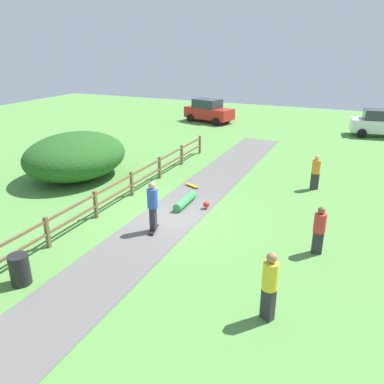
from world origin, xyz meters
The scene contains 13 objects.
ground_plane centered at (0.00, 0.00, 0.00)m, with size 60.00×60.00×0.00m, color #568E42.
asphalt_path centered at (0.00, 0.00, 0.01)m, with size 2.40×28.00×0.02m, color #605E5B.
wooden_fence centered at (-2.60, 0.00, 0.67)m, with size 0.12×18.12×1.10m.
bush_large centered at (-6.49, 2.30, 1.12)m, with size 4.57×5.49×2.23m, color #23561E.
trash_bin centered at (-1.80, -5.78, 0.45)m, with size 0.56×0.56×0.90m, color black.
skater_riding centered at (0.02, -1.43, 1.08)m, with size 0.46×0.82×1.88m.
skater_fallen centered at (0.12, 1.18, 0.20)m, with size 1.28×1.66×0.36m.
skateboard_loose centered at (-0.59, 3.32, 0.09)m, with size 0.81×0.51×0.08m.
bystander_yellow centered at (4.90, -4.41, 1.03)m, with size 0.51×0.51×1.86m.
bystander_orange centered at (4.70, 5.40, 0.90)m, with size 0.53×0.53×1.65m.
bystander_red centered at (5.59, -0.60, 0.89)m, with size 0.45×0.45×1.62m.
parked_car_white centered at (7.54, 18.55, 0.96)m, with size 4.39×2.43×1.92m.
parked_car_red centered at (-5.86, 18.57, 0.96)m, with size 4.50×2.79×1.92m.
Camera 1 is at (6.39, -12.27, 6.38)m, focal length 36.10 mm.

